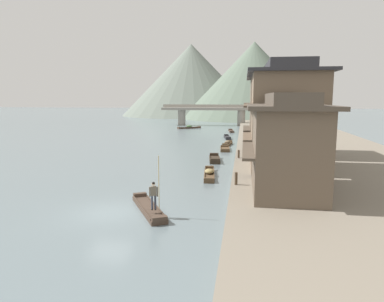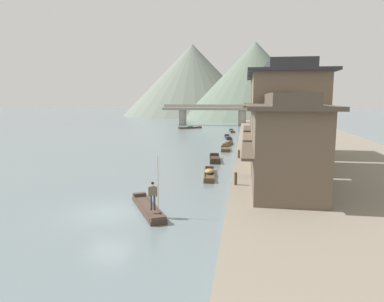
# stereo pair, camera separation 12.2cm
# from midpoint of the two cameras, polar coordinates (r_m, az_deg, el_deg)

# --- Properties ---
(ground_plane) EXTENTS (400.00, 400.00, 0.00)m
(ground_plane) POSITION_cam_midpoint_polar(r_m,az_deg,el_deg) (21.49, -13.42, -9.60)
(ground_plane) COLOR slate
(riverbank_right) EXTENTS (18.00, 110.00, 0.75)m
(riverbank_right) POSITION_cam_midpoint_polar(r_m,az_deg,el_deg) (49.97, 17.68, 1.06)
(riverbank_right) COLOR slate
(riverbank_right) RESTS_ON ground
(boat_foreground_poled) EXTENTS (3.30, 5.00, 0.45)m
(boat_foreground_poled) POSITION_cam_midpoint_polar(r_m,az_deg,el_deg) (21.30, -7.18, -9.17)
(boat_foreground_poled) COLOR #423328
(boat_foreground_poled) RESTS_ON ground
(boatman_person) EXTENTS (0.55, 0.33, 3.04)m
(boatman_person) POSITION_cam_midpoint_polar(r_m,az_deg,el_deg) (19.76, -6.35, -6.63)
(boatman_person) COLOR black
(boatman_person) RESTS_ON boat_foreground_poled
(boat_moored_nearest) EXTENTS (4.83, 3.91, 0.71)m
(boat_moored_nearest) POSITION_cam_midpoint_polar(r_m,az_deg,el_deg) (75.91, -0.51, 3.83)
(boat_moored_nearest) COLOR #423328
(boat_moored_nearest) RESTS_ON ground
(boat_moored_second) EXTENTS (1.32, 4.03, 0.65)m
(boat_moored_second) POSITION_cam_midpoint_polar(r_m,az_deg,el_deg) (49.69, 5.67, 1.22)
(boat_moored_second) COLOR brown
(boat_moored_second) RESTS_ON ground
(boat_moored_third) EXTENTS (1.30, 4.70, 0.40)m
(boat_moored_third) POSITION_cam_midpoint_polar(r_m,az_deg,el_deg) (69.04, 6.28, 3.22)
(boat_moored_third) COLOR #423328
(boat_moored_third) RESTS_ON ground
(boat_moored_far) EXTENTS (1.39, 3.70, 0.41)m
(boat_moored_far) POSITION_cam_midpoint_polar(r_m,az_deg,el_deg) (44.90, 5.26, 0.31)
(boat_moored_far) COLOR brown
(boat_moored_far) RESTS_ON ground
(boat_midriver_drifting) EXTENTS (1.32, 5.23, 0.64)m
(boat_midriver_drifting) POSITION_cam_midpoint_polar(r_m,az_deg,el_deg) (30.06, 2.69, -3.71)
(boat_midriver_drifting) COLOR brown
(boat_midriver_drifting) RESTS_ON ground
(boat_midriver_upstream) EXTENTS (1.43, 4.72, 0.45)m
(boat_midriver_upstream) POSITION_cam_midpoint_polar(r_m,az_deg,el_deg) (57.86, 5.66, 2.19)
(boat_midriver_upstream) COLOR #232326
(boat_midriver_upstream) RESTS_ON ground
(boat_upstream_distant) EXTENTS (1.49, 3.92, 0.56)m
(boat_upstream_distant) POSITION_cam_midpoint_polar(r_m,az_deg,el_deg) (37.26, 3.57, -1.32)
(boat_upstream_distant) COLOR #33281E
(boat_upstream_distant) RESTS_ON ground
(house_waterfront_nearest) EXTENTS (5.19, 8.04, 6.14)m
(house_waterfront_nearest) POSITION_cam_midpoint_polar(r_m,az_deg,el_deg) (22.61, 14.89, 1.00)
(house_waterfront_nearest) COLOR brown
(house_waterfront_nearest) RESTS_ON riverbank_right
(house_waterfront_second) EXTENTS (6.78, 7.24, 8.74)m
(house_waterfront_second) POSITION_cam_midpoint_polar(r_m,az_deg,el_deg) (30.21, 14.85, 5.34)
(house_waterfront_second) COLOR #75604C
(house_waterfront_second) RESTS_ON riverbank_right
(house_waterfront_tall) EXTENTS (6.57, 7.32, 8.74)m
(house_waterfront_tall) POSITION_cam_midpoint_polar(r_m,az_deg,el_deg) (38.09, 13.37, 6.03)
(house_waterfront_tall) COLOR brown
(house_waterfront_tall) RESTS_ON riverbank_right
(mooring_post_dock_near) EXTENTS (0.20, 0.20, 0.86)m
(mooring_post_dock_near) POSITION_cam_midpoint_polar(r_m,az_deg,el_deg) (24.25, 6.98, -4.43)
(mooring_post_dock_near) COLOR #473828
(mooring_post_dock_near) RESTS_ON riverbank_right
(mooring_post_dock_mid) EXTENTS (0.20, 0.20, 0.79)m
(mooring_post_dock_mid) POSITION_cam_midpoint_polar(r_m,az_deg,el_deg) (34.87, 7.44, -0.48)
(mooring_post_dock_mid) COLOR #473828
(mooring_post_dock_mid) RESTS_ON riverbank_right
(stone_bridge) EXTENTS (23.51, 2.40, 4.93)m
(stone_bridge) POSITION_cam_midpoint_polar(r_m,az_deg,el_deg) (83.82, 3.07, 6.30)
(stone_bridge) COLOR gray
(stone_bridge) RESTS_ON ground
(hill_far_west) EXTENTS (51.02, 51.02, 25.85)m
(hill_far_west) POSITION_cam_midpoint_polar(r_m,az_deg,el_deg) (133.28, -0.16, 11.38)
(hill_far_west) COLOR slate
(hill_far_west) RESTS_ON ground
(hill_far_centre) EXTENTS (45.80, 45.80, 23.74)m
(hill_far_centre) POSITION_cam_midpoint_polar(r_m,az_deg,el_deg) (115.11, 9.89, 11.16)
(hill_far_centre) COLOR #5B6B5B
(hill_far_centre) RESTS_ON ground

